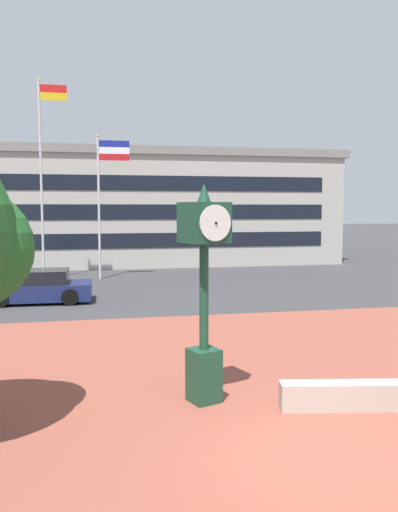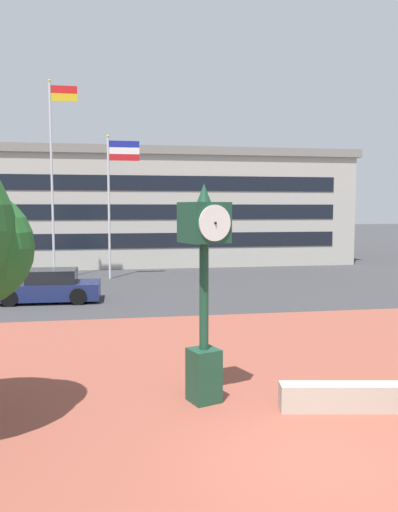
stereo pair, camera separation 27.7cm
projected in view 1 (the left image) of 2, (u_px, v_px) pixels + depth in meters
The scene contains 8 objects.
ground_plane at pixel (321, 460), 7.71m from camera, with size 200.00×200.00×0.00m, color #38383A.
plaza_brick_paving at pixel (255, 386), 10.86m from camera, with size 44.00×14.46×0.01m, color brown.
planter_wall at pixel (366, 395), 9.64m from camera, with size 3.20×0.40×0.50m, color #ADA393.
street_clock at pixel (204, 281), 9.80m from camera, with size 0.96×0.99×4.16m.
car_street_mid at pixel (39, 288), 20.38m from camera, with size 4.13×2.01×1.28m.
flagpole_primary at pixel (43, 168), 26.02m from camera, with size 1.41×0.14×10.02m.
flagpole_secondary at pixel (103, 193), 26.72m from camera, with size 1.67×0.14×7.38m.
civic_building at pixel (101, 208), 38.23m from camera, with size 31.19×15.83×7.36m.
Camera 1 is at (-3.25, -6.88, 3.72)m, focal length 36.64 mm.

